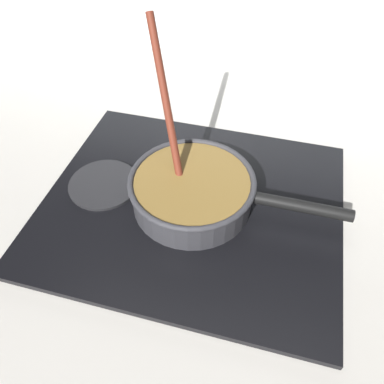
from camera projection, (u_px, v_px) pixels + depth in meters
ground at (160, 283)px, 0.66m from camera, size 2.40×1.60×0.04m
hob_plate at (192, 205)px, 0.75m from camera, size 0.56×0.48×0.01m
burner_ring at (192, 201)px, 0.74m from camera, size 0.17×0.17×0.01m
spare_burner at (104, 184)px, 0.77m from camera, size 0.14×0.14×0.01m
cooking_pan at (193, 190)px, 0.72m from camera, size 0.40×0.26×0.30m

